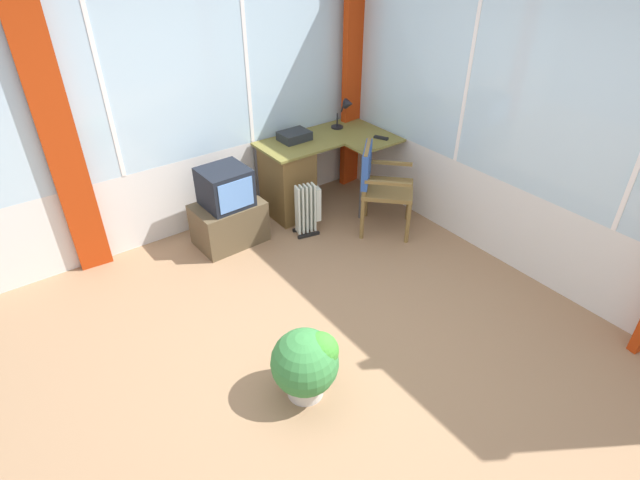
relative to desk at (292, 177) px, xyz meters
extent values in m
cube|color=#967352|center=(-0.91, -1.95, -0.44)|extent=(4.93, 5.54, 0.06)
cube|color=silver|center=(-0.91, 0.35, -0.04)|extent=(3.93, 0.06, 0.75)
cube|color=silver|center=(-0.91, 0.35, 1.18)|extent=(3.85, 0.06, 1.67)
cube|color=white|center=(-1.57, 0.35, 1.18)|extent=(0.04, 0.07, 1.67)
cube|color=white|center=(-0.25, 0.35, 1.18)|extent=(0.04, 0.07, 1.67)
cube|color=silver|center=(1.09, -1.95, -0.04)|extent=(0.06, 4.54, 0.75)
cube|color=silver|center=(1.09, -1.95, 1.18)|extent=(0.06, 4.45, 1.67)
cube|color=white|center=(1.09, -1.19, 1.18)|extent=(0.07, 0.04, 1.67)
cube|color=#B4330D|center=(-1.99, 0.27, 0.84)|extent=(0.28, 0.09, 2.51)
cube|color=#B4330D|center=(0.96, 0.22, 0.84)|extent=(0.28, 0.11, 2.51)
cube|color=olive|center=(0.37, 0.01, 0.34)|extent=(1.33, 0.58, 0.02)
cube|color=olive|center=(0.75, -0.42, 0.34)|extent=(0.58, 0.29, 0.02)
cube|color=brown|center=(-0.07, 0.01, -0.05)|extent=(0.40, 0.54, 0.73)
cylinder|color=#4C4C51|center=(0.50, -0.52, -0.04)|extent=(0.04, 0.04, 0.74)
cylinder|color=#4C4C51|center=(-0.26, 0.26, -0.04)|extent=(0.04, 0.04, 0.74)
cylinder|color=black|center=(0.66, 0.11, 0.36)|extent=(0.13, 0.13, 0.02)
cylinder|color=black|center=(0.66, 0.11, 0.44)|extent=(0.02, 0.02, 0.14)
cylinder|color=black|center=(0.71, 0.08, 0.58)|extent=(0.02, 0.07, 0.14)
cone|color=black|center=(0.76, 0.04, 0.61)|extent=(0.14, 0.13, 0.12)
cube|color=black|center=(0.84, -0.40, 0.36)|extent=(0.10, 0.15, 0.02)
cube|color=#22262A|center=(0.10, 0.10, 0.39)|extent=(0.30, 0.23, 0.09)
cylinder|color=olive|center=(0.56, -1.15, -0.20)|extent=(0.04, 0.04, 0.43)
cylinder|color=olive|center=(0.88, -0.84, -0.20)|extent=(0.04, 0.04, 0.43)
cylinder|color=olive|center=(0.25, -0.83, -0.20)|extent=(0.04, 0.04, 0.43)
cylinder|color=olive|center=(0.57, -0.52, -0.20)|extent=(0.04, 0.04, 0.43)
cube|color=olive|center=(0.57, -0.84, 0.03)|extent=(0.68, 0.68, 0.04)
cube|color=olive|center=(0.41, -0.68, 0.26)|extent=(0.33, 0.33, 0.41)
cube|color=#2F54A5|center=(0.41, -0.68, 0.28)|extent=(0.37, 0.36, 0.35)
cube|color=olive|center=(0.41, -0.99, 0.21)|extent=(0.33, 0.34, 0.03)
cube|color=olive|center=(0.72, -0.68, 0.21)|extent=(0.33, 0.34, 0.03)
cube|color=brown|center=(-0.81, -0.12, -0.20)|extent=(0.66, 0.46, 0.42)
cube|color=black|center=(-0.81, -0.12, 0.18)|extent=(0.43, 0.42, 0.36)
cube|color=#6396E0|center=(-0.81, -0.32, 0.18)|extent=(0.34, 0.02, 0.28)
cube|color=silver|center=(-0.22, -0.41, -0.13)|extent=(0.04, 0.10, 0.50)
cube|color=silver|center=(-0.18, -0.42, -0.13)|extent=(0.04, 0.10, 0.50)
cube|color=silver|center=(-0.14, -0.43, -0.13)|extent=(0.04, 0.10, 0.50)
cube|color=silver|center=(-0.10, -0.44, -0.13)|extent=(0.04, 0.10, 0.50)
cube|color=silver|center=(-0.06, -0.45, -0.13)|extent=(0.04, 0.10, 0.50)
cube|color=black|center=(-0.15, -0.50, -0.40)|extent=(0.23, 0.08, 0.03)
cube|color=black|center=(-0.12, -0.36, -0.40)|extent=(0.23, 0.08, 0.03)
cube|color=silver|center=(-0.02, -0.46, -0.11)|extent=(0.07, 0.10, 0.35)
cylinder|color=beige|center=(-1.28, -2.07, -0.35)|extent=(0.24, 0.24, 0.12)
sphere|color=#398240|center=(-1.28, -2.07, -0.12)|extent=(0.45, 0.45, 0.45)
sphere|color=green|center=(-1.19, -2.11, -0.03)|extent=(0.25, 0.25, 0.25)
camera|label=1|loc=(-2.54, -3.94, 2.33)|focal=28.16mm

